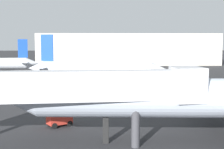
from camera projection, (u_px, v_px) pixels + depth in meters
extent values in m
cone|color=#B2BCCC|center=(18.00, 97.00, 27.57)|extent=(3.85, 3.54, 3.29)
cylinder|color=#4C4C54|center=(216.00, 96.00, 32.00)|extent=(3.07, 1.98, 1.77)
cube|color=black|center=(106.00, 130.00, 27.68)|extent=(0.53, 0.53, 2.27)
cylinder|color=silver|center=(96.00, 69.00, 64.65)|extent=(22.16, 8.49, 3.08)
cone|color=silver|center=(161.00, 70.00, 62.10)|extent=(4.05, 3.83, 3.08)
cone|color=silver|center=(36.00, 68.00, 67.20)|extent=(4.05, 3.83, 3.08)
cube|color=silver|center=(91.00, 72.00, 64.92)|extent=(8.59, 19.15, 0.19)
cube|color=silver|center=(46.00, 67.00, 66.74)|extent=(3.56, 7.05, 0.13)
cube|color=#1947B2|center=(47.00, 48.00, 66.27)|extent=(2.56, 0.88, 5.39)
cylinder|color=#4C4C54|center=(98.00, 71.00, 68.27)|extent=(2.71, 2.01, 1.45)
cylinder|color=#4C4C54|center=(89.00, 74.00, 61.33)|extent=(2.71, 2.01, 1.45)
cube|color=black|center=(131.00, 82.00, 63.47)|extent=(0.49, 0.49, 1.55)
cube|color=black|center=(93.00, 80.00, 66.68)|extent=(0.49, 0.49, 1.55)
cube|color=black|center=(88.00, 82.00, 63.53)|extent=(0.49, 0.49, 1.55)
cone|color=silver|center=(33.00, 63.00, 84.07)|extent=(3.54, 3.29, 2.88)
cube|color=silver|center=(25.00, 62.00, 83.68)|extent=(2.64, 6.49, 0.12)
cube|color=#1947B2|center=(23.00, 48.00, 83.25)|extent=(2.41, 0.55, 4.72)
cube|color=silver|center=(39.00, 86.00, 25.30)|extent=(21.96, 3.03, 2.40)
cube|color=silver|center=(187.00, 84.00, 26.66)|extent=(2.58, 2.95, 2.80)
cylinder|color=#3F3F44|center=(136.00, 124.00, 26.49)|extent=(0.70, 0.70, 3.94)
cube|color=red|center=(59.00, 119.00, 33.09)|extent=(2.73, 2.35, 1.00)
cylinder|color=black|center=(54.00, 126.00, 32.19)|extent=(0.62, 0.48, 0.60)
cylinder|color=black|center=(50.00, 123.00, 33.16)|extent=(0.62, 0.48, 0.60)
cylinder|color=black|center=(70.00, 124.00, 33.12)|extent=(0.62, 0.48, 0.60)
cylinder|color=black|center=(65.00, 121.00, 34.09)|extent=(0.62, 0.48, 0.60)
cube|color=beige|center=(126.00, 49.00, 127.88)|extent=(65.97, 27.94, 11.44)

